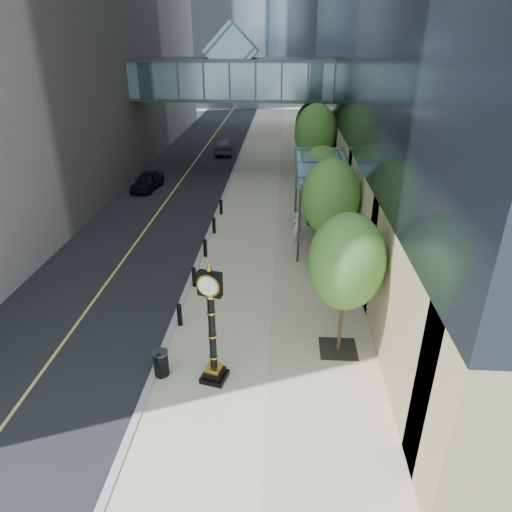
{
  "coord_description": "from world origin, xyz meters",
  "views": [
    {
      "loc": [
        1.37,
        -11.13,
        10.79
      ],
      "look_at": [
        0.27,
        6.4,
        2.22
      ],
      "focal_mm": 32.0,
      "sensor_mm": 36.0,
      "label": 1
    }
  ],
  "objects_px": {
    "pedestrian": "(297,227)",
    "car_far": "(224,146)",
    "street_clock": "(212,334)",
    "car_near": "(147,181)",
    "trash_bin": "(161,364)"
  },
  "relations": [
    {
      "from": "trash_bin",
      "to": "pedestrian",
      "type": "distance_m",
      "value": 12.69
    },
    {
      "from": "car_near",
      "to": "car_far",
      "type": "height_order",
      "value": "car_far"
    },
    {
      "from": "pedestrian",
      "to": "car_far",
      "type": "bearing_deg",
      "value": -92.91
    },
    {
      "from": "street_clock",
      "to": "trash_bin",
      "type": "bearing_deg",
      "value": -169.3
    },
    {
      "from": "trash_bin",
      "to": "car_far",
      "type": "bearing_deg",
      "value": 93.43
    },
    {
      "from": "street_clock",
      "to": "car_far",
      "type": "distance_m",
      "value": 33.33
    },
    {
      "from": "trash_bin",
      "to": "pedestrian",
      "type": "xyz_separation_m",
      "value": [
        4.92,
        11.69,
        0.45
      ]
    },
    {
      "from": "street_clock",
      "to": "car_near",
      "type": "xyz_separation_m",
      "value": [
        -8.22,
        21.05,
        -1.27
      ]
    },
    {
      "from": "pedestrian",
      "to": "car_far",
      "type": "xyz_separation_m",
      "value": [
        -6.9,
        21.29,
        -0.18
      ]
    },
    {
      "from": "trash_bin",
      "to": "car_near",
      "type": "distance_m",
      "value": 21.88
    },
    {
      "from": "pedestrian",
      "to": "car_near",
      "type": "xyz_separation_m",
      "value": [
        -11.27,
        9.25,
        -0.28
      ]
    },
    {
      "from": "trash_bin",
      "to": "car_near",
      "type": "xyz_separation_m",
      "value": [
        -6.35,
        20.93,
        0.17
      ]
    },
    {
      "from": "car_near",
      "to": "trash_bin",
      "type": "bearing_deg",
      "value": -65.97
    },
    {
      "from": "pedestrian",
      "to": "street_clock",
      "type": "bearing_deg",
      "value": 54.65
    },
    {
      "from": "car_near",
      "to": "car_far",
      "type": "relative_size",
      "value": 0.84
    }
  ]
}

